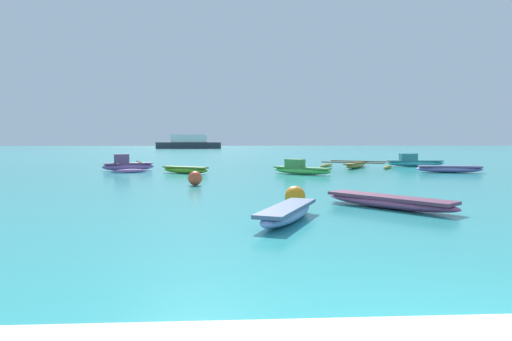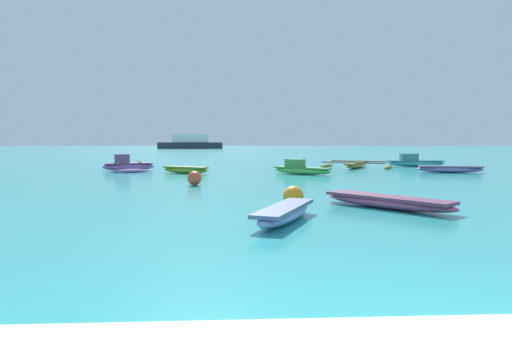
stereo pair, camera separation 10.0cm
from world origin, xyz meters
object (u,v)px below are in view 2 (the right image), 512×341
object	(u,v)px
moored_boat_3	(285,213)
mooring_buoy_0	(293,196)
moored_boat_0	(185,170)
moored_boat_4	(301,169)
distant_ferry	(190,143)
mooring_buoy_1	(195,178)
moored_boat_2	(128,165)
moored_boat_1	(450,169)
moored_boat_7	(357,165)
moored_boat_6	(387,201)
moored_boat_5	(415,162)

from	to	relation	value
moored_boat_3	mooring_buoy_0	distance (m)	2.18
moored_boat_0	moored_boat_3	size ratio (longest dim) A/B	0.89
moored_boat_3	mooring_buoy_0	size ratio (longest dim) A/B	5.47
moored_boat_0	mooring_buoy_0	bearing A→B (deg)	-39.87
moored_boat_4	mooring_buoy_0	bearing A→B (deg)	-58.62
distant_ferry	moored_boat_3	bearing A→B (deg)	-83.39
moored_boat_0	mooring_buoy_1	distance (m)	6.20
mooring_buoy_0	moored_boat_2	bearing A→B (deg)	117.96
moored_boat_1	moored_boat_3	xyz separation A→B (m)	(-10.37, -13.76, -0.02)
moored_boat_7	distant_ferry	world-z (taller)	distant_ferry
mooring_buoy_1	distant_ferry	xyz separation A→B (m)	(-6.32, 68.70, 0.80)
moored_boat_6	mooring_buoy_0	world-z (taller)	mooring_buoy_0
moored_boat_7	mooring_buoy_1	xyz separation A→B (m)	(-9.12, -10.25, 0.09)
moored_boat_2	moored_boat_6	world-z (taller)	moored_boat_2
moored_boat_1	moored_boat_7	size ratio (longest dim) A/B	0.73
moored_boat_5	distant_ferry	bearing A→B (deg)	112.35
moored_boat_0	mooring_buoy_0	distance (m)	12.45
moored_boat_3	distant_ferry	world-z (taller)	distant_ferry
moored_boat_3	moored_boat_6	size ratio (longest dim) A/B	0.90
moored_boat_1	mooring_buoy_0	xyz separation A→B (m)	(-9.89, -11.64, 0.07)
moored_boat_4	mooring_buoy_0	world-z (taller)	moored_boat_4
moored_boat_4	distant_ferry	distance (m)	64.37
moored_boat_4	mooring_buoy_1	bearing A→B (deg)	-91.57
moored_boat_5	moored_boat_7	bearing A→B (deg)	-160.45
moored_boat_6	moored_boat_7	bearing A→B (deg)	127.82
moored_boat_0	moored_boat_2	world-z (taller)	moored_boat_2
moored_boat_6	moored_boat_5	bearing A→B (deg)	116.50
moored_boat_0	mooring_buoy_1	bearing A→B (deg)	-49.61
moored_boat_2	moored_boat_5	xyz separation A→B (m)	(17.64, 3.16, -0.02)
moored_boat_2	moored_boat_3	world-z (taller)	moored_boat_2
moored_boat_1	moored_boat_6	distance (m)	14.21
mooring_buoy_0	mooring_buoy_1	world-z (taller)	mooring_buoy_1
mooring_buoy_0	distant_ferry	world-z (taller)	distant_ferry
moored_boat_2	moored_boat_7	xyz separation A→B (m)	(13.50, 1.97, -0.13)
mooring_buoy_1	mooring_buoy_0	bearing A→B (deg)	-61.94
moored_boat_7	moored_boat_4	bearing A→B (deg)	169.46
moored_boat_0	moored_boat_6	size ratio (longest dim) A/B	0.80
moored_boat_0	mooring_buoy_1	world-z (taller)	mooring_buoy_1
moored_boat_1	moored_boat_3	distance (m)	17.23
moored_boat_6	moored_boat_1	bearing A→B (deg)	108.68
moored_boat_5	mooring_buoy_1	world-z (taller)	moored_boat_5
moored_boat_1	moored_boat_2	size ratio (longest dim) A/B	0.90
moored_boat_2	mooring_buoy_1	bearing A→B (deg)	-79.11
moored_boat_5	moored_boat_6	size ratio (longest dim) A/B	1.14
moored_boat_4	distant_ferry	xyz separation A→B (m)	(-11.20, 63.39, 0.81)
mooring_buoy_0	distant_ferry	size ratio (longest dim) A/B	0.05
moored_boat_0	moored_boat_7	size ratio (longest dim) A/B	0.56
moored_boat_1	mooring_buoy_0	size ratio (longest dim) A/B	6.39
moored_boat_7	moored_boat_2	bearing A→B (deg)	128.37
mooring_buoy_1	moored_boat_2	bearing A→B (deg)	117.89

